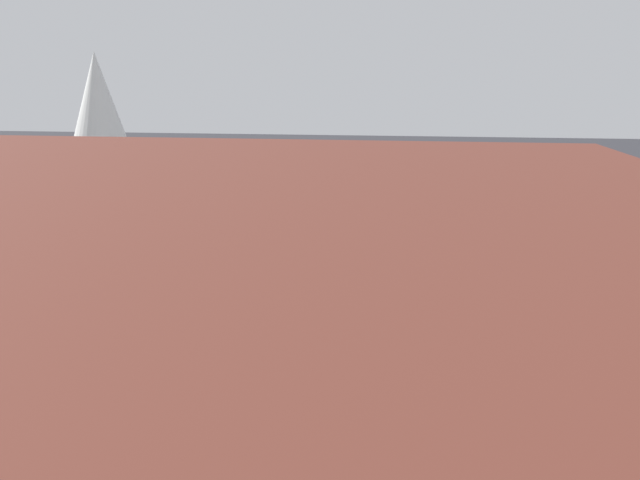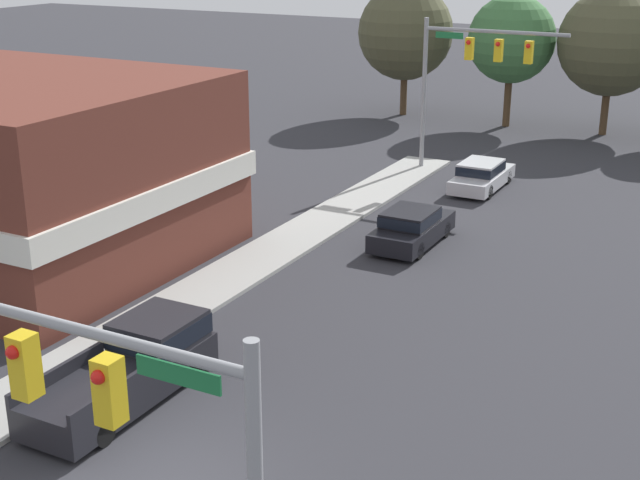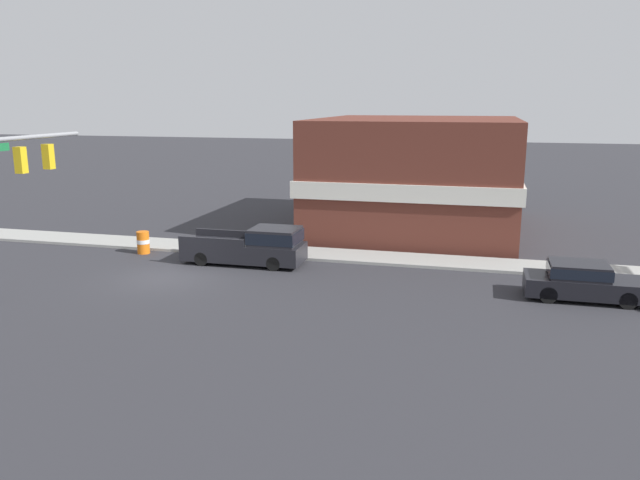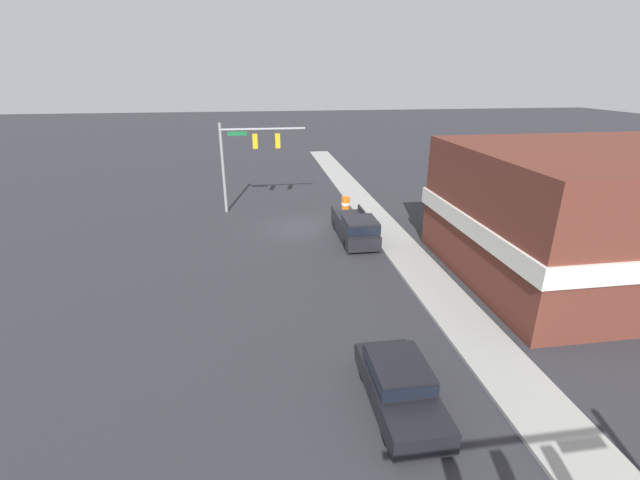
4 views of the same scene
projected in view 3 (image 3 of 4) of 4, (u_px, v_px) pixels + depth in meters
ground_plane at (166, 278)px, 27.34m from camera, size 200.00×200.00×0.00m
sidewalk_curb at (218, 248)px, 32.71m from camera, size 2.40×60.00×0.14m
near_signal_assembly at (12, 175)px, 24.32m from camera, size 6.29×0.49×6.68m
car_lead at (583, 280)px, 24.32m from camera, size 1.89×4.54×1.46m
pickup_truck_parked at (254, 246)px, 29.55m from camera, size 2.01×5.78×1.81m
construction_barrel at (143, 242)px, 31.71m from camera, size 0.64×0.64×1.14m
corner_brick_building at (417, 174)px, 37.77m from camera, size 13.93×11.84×6.61m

